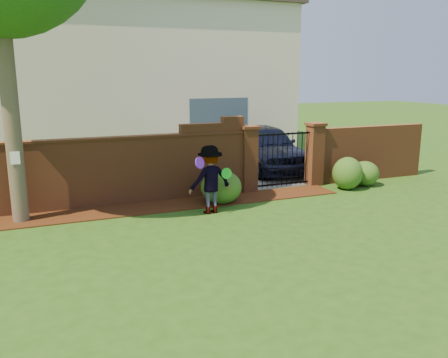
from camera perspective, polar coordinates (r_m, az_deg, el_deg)
name	(u,v)px	position (r m, az deg, el deg)	size (l,w,h in m)	color
ground	(223,250)	(9.11, -0.09, -8.59)	(80.00, 80.00, 0.01)	#244A12
mulch_bed	(137,209)	(11.88, -10.48, -3.60)	(11.10, 1.08, 0.03)	#351809
brick_wall	(88,171)	(12.15, -16.20, 0.89)	(8.70, 0.31, 2.16)	brown
brick_wall_return	(368,153)	(15.58, 17.11, 3.03)	(4.00, 0.25, 1.70)	brown
pillar_left	(248,158)	(13.33, 2.98, 2.50)	(0.50, 0.50, 1.88)	brown
pillar_right	(315,154)	(14.39, 10.94, 3.04)	(0.50, 0.50, 1.88)	brown
iron_gate	(282,159)	(13.84, 7.10, 2.37)	(1.78, 0.03, 1.60)	black
driveway	(229,164)	(17.53, 0.63, 1.80)	(3.20, 8.00, 0.01)	slate
house	(137,77)	(20.30, -10.54, 12.03)	(12.40, 6.40, 6.30)	beige
car	(267,148)	(16.29, 5.26, 3.76)	(1.90, 4.71, 1.60)	black
paper_notice	(15,158)	(11.22, -24.01, 2.34)	(0.20, 0.01, 0.28)	white
shrub_left	(221,187)	(12.15, -0.35, -0.98)	(1.06, 1.06, 0.87)	#204F17
shrub_middle	(347,173)	(14.10, 14.74, 0.67)	(0.87, 0.87, 0.95)	#204F17
shrub_right	(365,173)	(14.74, 16.70, 0.65)	(0.84, 0.84, 0.75)	#204F17
man	(210,180)	(11.21, -1.65, -0.10)	(1.06, 0.61, 1.65)	gray
frisbee_purple	(200,163)	(10.69, -2.95, 1.98)	(0.27, 0.27, 0.03)	#6920C8
frisbee_green	(226,173)	(11.18, 0.30, 0.69)	(0.26, 0.26, 0.02)	green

